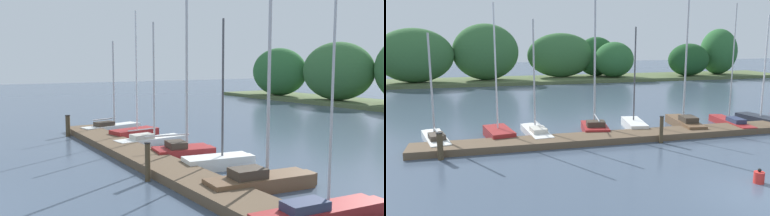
{
  "view_description": "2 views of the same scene",
  "coord_description": "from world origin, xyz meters",
  "views": [
    {
      "loc": [
        13.36,
        1.07,
        4.33
      ],
      "look_at": [
        -2.26,
        10.62,
        2.35
      ],
      "focal_mm": 38.37,
      "sensor_mm": 36.0,
      "label": 1
    },
    {
      "loc": [
        -9.47,
        -10.56,
        5.47
      ],
      "look_at": [
        -3.79,
        10.78,
        1.47
      ],
      "focal_mm": 35.99,
      "sensor_mm": 36.0,
      "label": 2
    }
  ],
  "objects": [
    {
      "name": "sailboat_2",
      "position": [
        -6.32,
        10.55,
        0.32
      ],
      "size": [
        1.38,
        4.14,
        6.51
      ],
      "rotation": [
        0.0,
        0.0,
        1.66
      ],
      "color": "white",
      "rests_on": "ground"
    },
    {
      "name": "sailboat_4",
      "position": [
        -0.25,
        10.78,
        0.34
      ],
      "size": [
        1.5,
        3.18,
        6.14
      ],
      "rotation": [
        0.0,
        0.0,
        1.41
      ],
      "color": "white",
      "rests_on": "ground"
    },
    {
      "name": "sailboat_0",
      "position": [
        -11.68,
        10.33,
        0.33
      ],
      "size": [
        1.85,
        4.19,
        5.76
      ],
      "rotation": [
        0.0,
        0.0,
        1.81
      ],
      "color": "white",
      "rests_on": "ground"
    },
    {
      "name": "mooring_piling_0",
      "position": [
        -11.19,
        7.38,
        0.65
      ],
      "size": [
        0.3,
        0.3,
        1.28
      ],
      "color": "#4C3D28",
      "rests_on": "ground"
    },
    {
      "name": "far_shore",
      "position": [
        -2.04,
        38.11,
        2.94
      ],
      "size": [
        66.0,
        8.0,
        7.26
      ],
      "color": "#56663D",
      "rests_on": "ground"
    },
    {
      "name": "sailboat_5",
      "position": [
        2.92,
        10.3,
        0.44
      ],
      "size": [
        1.59,
        4.27,
        8.31
      ],
      "rotation": [
        0.0,
        0.0,
        1.44
      ],
      "color": "brown",
      "rests_on": "ground"
    },
    {
      "name": "sailboat_7",
      "position": [
        8.44,
        10.06,
        0.34
      ],
      "size": [
        1.71,
        4.11,
        6.93
      ],
      "rotation": [
        0.0,
        0.0,
        1.75
      ],
      "color": "#232833",
      "rests_on": "ground"
    },
    {
      "name": "ground",
      "position": [
        0.0,
        0.0,
        0.0
      ],
      "size": [
        160.0,
        160.0,
        0.0
      ],
      "primitive_type": "plane",
      "color": "#425166"
    },
    {
      "name": "channel_buoy_0",
      "position": [
        0.84,
        1.19,
        0.23
      ],
      "size": [
        0.4,
        0.4,
        0.59
      ],
      "color": "red",
      "rests_on": "ground"
    },
    {
      "name": "dock_pier",
      "position": [
        0.0,
        8.55,
        0.17
      ],
      "size": [
        25.68,
        1.8,
        0.35
      ],
      "color": "brown",
      "rests_on": "ground"
    },
    {
      "name": "sailboat_6",
      "position": [
        5.92,
        9.86,
        0.31
      ],
      "size": [
        1.37,
        4.47,
        7.57
      ],
      "rotation": [
        0.0,
        0.0,
        1.46
      ],
      "color": "maroon",
      "rests_on": "ground"
    },
    {
      "name": "mooring_piling_1",
      "position": [
        -0.13,
        7.4,
        0.73
      ],
      "size": [
        0.23,
        0.23,
        1.46
      ],
      "color": "#4C3D28",
      "rests_on": "ground"
    },
    {
      "name": "sailboat_1",
      "position": [
        -8.41,
        10.58,
        0.38
      ],
      "size": [
        1.69,
        3.0,
        7.33
      ],
      "rotation": [
        0.0,
        0.0,
        1.75
      ],
      "color": "maroon",
      "rests_on": "ground"
    },
    {
      "name": "sailboat_3",
      "position": [
        -2.83,
        10.55,
        0.45
      ],
      "size": [
        1.82,
        3.39,
        8.0
      ],
      "rotation": [
        0.0,
        0.0,
        1.4
      ],
      "color": "maroon",
      "rests_on": "ground"
    }
  ]
}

